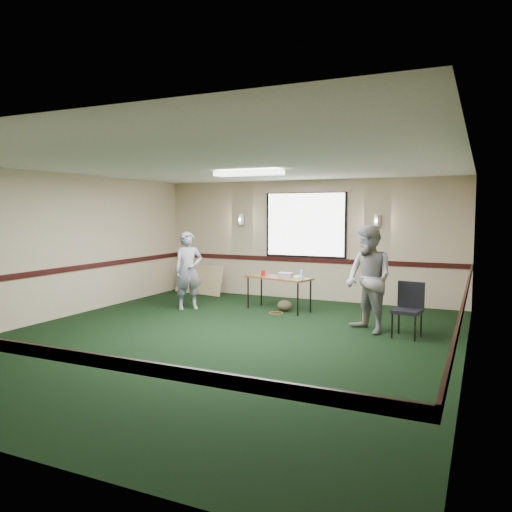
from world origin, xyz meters
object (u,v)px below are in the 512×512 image
at_px(folding_table, 279,279).
at_px(conference_chair, 409,305).
at_px(person_left, 188,271).
at_px(person_right, 369,279).
at_px(projector, 285,275).

height_order(folding_table, conference_chair, conference_chair).
distance_m(folding_table, person_left, 1.85).
height_order(folding_table, person_left, person_left).
bearing_deg(conference_chair, person_right, -173.10).
bearing_deg(conference_chair, folding_table, 165.49).
relative_size(folding_table, person_left, 0.92).
bearing_deg(person_right, conference_chair, 39.64).
height_order(projector, person_left, person_left).
xyz_separation_m(folding_table, person_left, (-1.72, -0.65, 0.16)).
relative_size(projector, conference_chair, 0.31).
bearing_deg(conference_chair, person_left, -178.02).
xyz_separation_m(person_left, person_right, (3.76, -0.46, 0.10)).
relative_size(conference_chair, person_right, 0.49).
xyz_separation_m(conference_chair, person_right, (-0.64, 0.01, 0.38)).
xyz_separation_m(projector, person_right, (1.89, -1.10, 0.16)).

